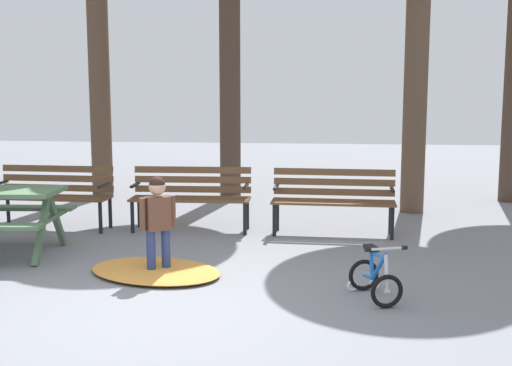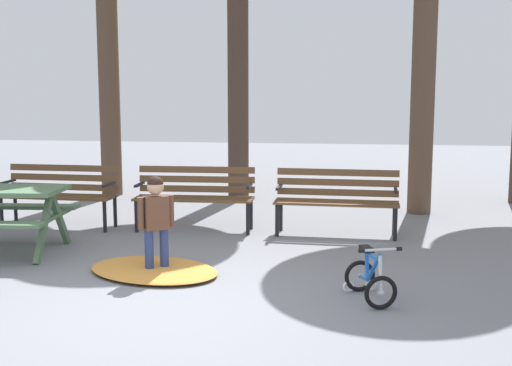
{
  "view_description": "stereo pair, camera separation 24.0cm",
  "coord_description": "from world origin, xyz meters",
  "px_view_note": "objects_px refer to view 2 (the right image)",
  "views": [
    {
      "loc": [
        1.48,
        -5.29,
        1.87
      ],
      "look_at": [
        0.66,
        1.87,
        0.85
      ],
      "focal_mm": 45.57,
      "sensor_mm": 36.0,
      "label": 1
    },
    {
      "loc": [
        1.72,
        -5.25,
        1.87
      ],
      "look_at": [
        0.66,
        1.87,
        0.85
      ],
      "focal_mm": 45.57,
      "sensor_mm": 36.0,
      "label": 2
    }
  ],
  "objects_px": {
    "child_standing": "(156,217)",
    "park_bench_left": "(195,192)",
    "park_bench_far_left": "(60,190)",
    "kids_bicycle": "(370,278)",
    "park_bench_right": "(337,196)"
  },
  "relations": [
    {
      "from": "park_bench_left",
      "to": "kids_bicycle",
      "type": "distance_m",
      "value": 3.55
    },
    {
      "from": "park_bench_left",
      "to": "park_bench_right",
      "type": "xyz_separation_m",
      "value": [
        1.91,
        -0.03,
        0.0
      ]
    },
    {
      "from": "park_bench_far_left",
      "to": "kids_bicycle",
      "type": "distance_m",
      "value": 4.94
    },
    {
      "from": "kids_bicycle",
      "to": "park_bench_left",
      "type": "bearing_deg",
      "value": 129.96
    },
    {
      "from": "park_bench_left",
      "to": "park_bench_right",
      "type": "distance_m",
      "value": 1.91
    },
    {
      "from": "park_bench_far_left",
      "to": "child_standing",
      "type": "bearing_deg",
      "value": -45.93
    },
    {
      "from": "park_bench_far_left",
      "to": "child_standing",
      "type": "distance_m",
      "value": 2.9
    },
    {
      "from": "park_bench_far_left",
      "to": "child_standing",
      "type": "height_order",
      "value": "child_standing"
    },
    {
      "from": "park_bench_far_left",
      "to": "kids_bicycle",
      "type": "relative_size",
      "value": 2.57
    },
    {
      "from": "child_standing",
      "to": "kids_bicycle",
      "type": "height_order",
      "value": "child_standing"
    },
    {
      "from": "child_standing",
      "to": "park_bench_left",
      "type": "bearing_deg",
      "value": 93.21
    },
    {
      "from": "child_standing",
      "to": "kids_bicycle",
      "type": "relative_size",
      "value": 1.62
    },
    {
      "from": "park_bench_far_left",
      "to": "kids_bicycle",
      "type": "height_order",
      "value": "park_bench_far_left"
    },
    {
      "from": "park_bench_far_left",
      "to": "kids_bicycle",
      "type": "bearing_deg",
      "value": -32.22
    },
    {
      "from": "park_bench_left",
      "to": "kids_bicycle",
      "type": "xyz_separation_m",
      "value": [
        2.27,
        -2.71,
        -0.31
      ]
    }
  ]
}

